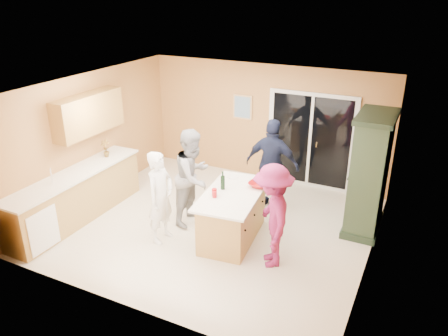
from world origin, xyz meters
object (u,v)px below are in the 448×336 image
at_px(woman_white, 161,197).
at_px(woman_navy, 272,165).
at_px(woman_grey, 193,177).
at_px(kitchen_island, 232,217).
at_px(green_hutch, 369,175).
at_px(woman_magenta, 272,216).

xyz_separation_m(woman_white, woman_navy, (1.27, 1.98, 0.09)).
bearing_deg(woman_navy, woman_grey, 44.79).
distance_m(kitchen_island, green_hutch, 2.51).
bearing_deg(woman_navy, woman_white, 55.94).
bearing_deg(green_hutch, woman_grey, -159.20).
bearing_deg(woman_grey, woman_white, 171.38).
xyz_separation_m(woman_white, woman_magenta, (1.94, 0.17, 0.03)).
relative_size(kitchen_island, green_hutch, 0.82).
height_order(woman_grey, woman_navy, woman_navy).
xyz_separation_m(woman_grey, woman_navy, (1.10, 1.15, 0.01)).
xyz_separation_m(kitchen_island, woman_navy, (0.19, 1.40, 0.50)).
xyz_separation_m(green_hutch, woman_grey, (-2.92, -1.11, -0.16)).
bearing_deg(woman_white, woman_grey, -9.10).
height_order(woman_white, woman_grey, woman_grey).
bearing_deg(woman_magenta, kitchen_island, -142.88).
distance_m(kitchen_island, woman_white, 1.29).
bearing_deg(woman_grey, woman_magenta, -107.54).
distance_m(woman_white, woman_grey, 0.85).
height_order(woman_grey, woman_magenta, woman_grey).
height_order(woman_white, woman_magenta, woman_magenta).
bearing_deg(green_hutch, woman_white, -147.86).
bearing_deg(green_hutch, woman_magenta, -122.90).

